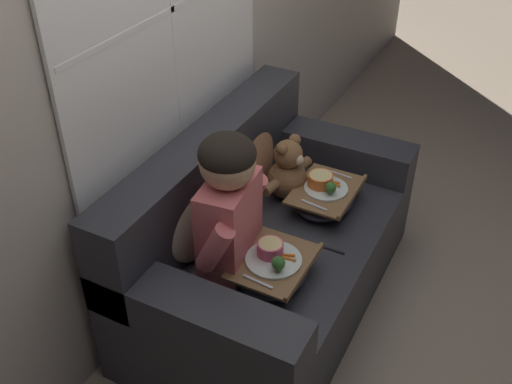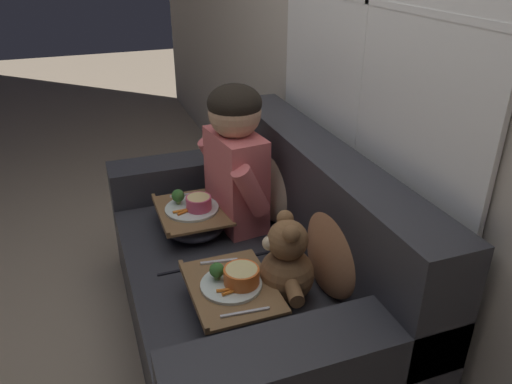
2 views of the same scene
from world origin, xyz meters
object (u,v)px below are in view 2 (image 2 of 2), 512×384
throw_pillow_behind_child (277,179)px  throw_pillow_behind_teddy (337,243)px  lap_tray_teddy (232,295)px  lap_tray_child (193,218)px  couch (256,278)px  teddy_bear (286,265)px  child_figure (235,151)px

throw_pillow_behind_child → throw_pillow_behind_teddy: bearing=0.0°
lap_tray_teddy → throw_pillow_behind_child: bearing=145.2°
lap_tray_child → couch: bearing=34.1°
couch → lap_tray_child: size_ratio=4.28×
couch → throw_pillow_behind_teddy: 0.49m
couch → lap_tray_teddy: bearing=-33.8°
throw_pillow_behind_teddy → teddy_bear: bearing=-90.3°
couch → child_figure: bearing=177.9°
throw_pillow_behind_teddy → lap_tray_child: (-0.60, -0.42, -0.13)m
lap_tray_teddy → couch: bearing=146.2°
throw_pillow_behind_child → lap_tray_child: 0.44m
lap_tray_teddy → teddy_bear: bearing=90.3°
lap_tray_teddy → lap_tray_child: bearing=-179.9°
throw_pillow_behind_child → child_figure: size_ratio=0.64×
lap_tray_child → lap_tray_teddy: lap_tray_child is taller
couch → throw_pillow_behind_child: size_ratio=3.83×
teddy_bear → couch: bearing=-178.5°
throw_pillow_behind_child → lap_tray_teddy: 0.75m
throw_pillow_behind_teddy → child_figure: (-0.61, -0.21, 0.17)m
teddy_bear → lap_tray_teddy: size_ratio=0.94×
child_figure → lap_tray_teddy: 0.71m
child_figure → teddy_bear: 0.64m
throw_pillow_behind_teddy → lap_tray_teddy: (0.00, -0.42, -0.13)m
throw_pillow_behind_teddy → teddy_bear: size_ratio=1.15×
couch → lap_tray_child: couch is taller
throw_pillow_behind_child → teddy_bear: (0.60, -0.21, -0.05)m
lap_tray_teddy → throw_pillow_behind_teddy: bearing=90.0°
throw_pillow_behind_child → child_figure: child_figure is taller
couch → lap_tray_child: bearing=-145.9°
child_figure → teddy_bear: size_ratio=1.80×
teddy_bear → lap_tray_child: teddy_bear is taller
couch → teddy_bear: 0.40m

